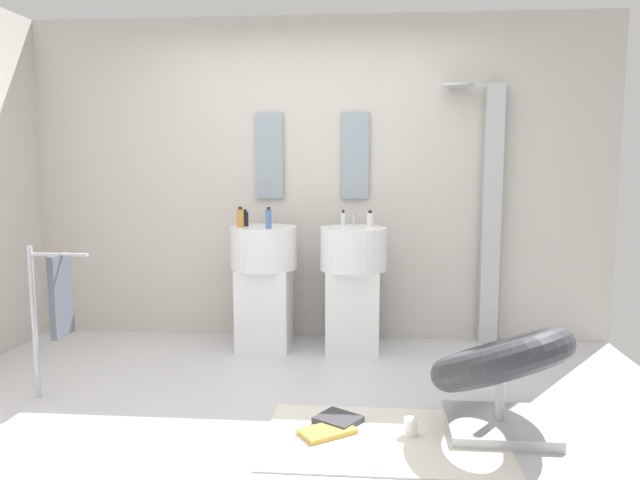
{
  "coord_description": "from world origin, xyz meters",
  "views": [
    {
      "loc": [
        0.47,
        -3.28,
        1.45
      ],
      "look_at": [
        0.15,
        0.55,
        0.95
      ],
      "focal_mm": 33.77,
      "sensor_mm": 36.0,
      "label": 1
    }
  ],
  "objects": [
    {
      "name": "ground_plane",
      "position": [
        0.0,
        0.0,
        -0.02
      ],
      "size": [
        4.8,
        3.6,
        0.04
      ],
      "primitive_type": "cube",
      "color": "silver"
    },
    {
      "name": "rear_partition",
      "position": [
        0.0,
        1.65,
        1.3
      ],
      "size": [
        4.8,
        0.1,
        2.6
      ],
      "primitive_type": "cube",
      "color": "beige",
      "rests_on": "ground_plane"
    },
    {
      "name": "pedestal_sink_left",
      "position": [
        -0.35,
        1.26,
        0.53
      ],
      "size": [
        0.51,
        0.51,
        1.06
      ],
      "color": "white",
      "rests_on": "ground_plane"
    },
    {
      "name": "pedestal_sink_right",
      "position": [
        0.35,
        1.26,
        0.53
      ],
      "size": [
        0.51,
        0.51,
        1.06
      ],
      "color": "white",
      "rests_on": "ground_plane"
    },
    {
      "name": "vanity_mirror_left",
      "position": [
        -0.35,
        1.58,
        1.5
      ],
      "size": [
        0.22,
        0.03,
        0.68
      ],
      "primitive_type": "cube",
      "color": "#8C9EA8"
    },
    {
      "name": "vanity_mirror_right",
      "position": [
        0.35,
        1.58,
        1.5
      ],
      "size": [
        0.22,
        0.03,
        0.68
      ],
      "primitive_type": "cube",
      "color": "#8C9EA8"
    },
    {
      "name": "shower_column",
      "position": [
        1.41,
        1.53,
        1.08
      ],
      "size": [
        0.49,
        0.24,
        2.05
      ],
      "color": "#B7BABF",
      "rests_on": "ground_plane"
    },
    {
      "name": "lounge_chair",
      "position": [
        1.18,
        -0.1,
        0.35
      ],
      "size": [
        1.11,
        1.1,
        0.65
      ],
      "color": "#B7BABF",
      "rests_on": "ground_plane"
    },
    {
      "name": "towel_rack",
      "position": [
        -1.41,
        0.13,
        0.63
      ],
      "size": [
        0.37,
        0.22,
        0.95
      ],
      "color": "#B7BABF",
      "rests_on": "ground_plane"
    },
    {
      "name": "area_rug",
      "position": [
        0.56,
        -0.27,
        0.01
      ],
      "size": [
        1.26,
        0.79,
        0.01
      ],
      "primitive_type": "cube",
      "color": "white",
      "rests_on": "ground_plane"
    },
    {
      "name": "magazine_ochre",
      "position": [
        0.26,
        -0.24,
        0.02
      ],
      "size": [
        0.33,
        0.3,
        0.03
      ],
      "primitive_type": "cube",
      "rotation": [
        0.0,
        0.0,
        0.61
      ],
      "color": "gold",
      "rests_on": "area_rug"
    },
    {
      "name": "magazine_charcoal",
      "position": [
        0.31,
        -0.1,
        0.03
      ],
      "size": [
        0.29,
        0.28,
        0.04
      ],
      "primitive_type": "cube",
      "rotation": [
        0.0,
        0.0,
        -0.57
      ],
      "color": "#38383D",
      "rests_on": "area_rug"
    },
    {
      "name": "coffee_mug",
      "position": [
        0.7,
        -0.22,
        0.06
      ],
      "size": [
        0.07,
        0.07,
        0.09
      ],
      "primitive_type": "cylinder",
      "color": "white",
      "rests_on": "area_rug"
    },
    {
      "name": "soap_bottle_amber",
      "position": [
        -0.51,
        1.2,
        1.03
      ],
      "size": [
        0.05,
        0.05,
        0.16
      ],
      "color": "#C68C38",
      "rests_on": "pedestal_sink_left"
    },
    {
      "name": "soap_bottle_white",
      "position": [
        0.47,
        1.32,
        1.01
      ],
      "size": [
        0.05,
        0.05,
        0.13
      ],
      "color": "white",
      "rests_on": "pedestal_sink_right"
    },
    {
      "name": "soap_bottle_blue",
      "position": [
        -0.28,
        1.14,
        1.03
      ],
      "size": [
        0.05,
        0.05,
        0.16
      ],
      "color": "#4C72B7",
      "rests_on": "pedestal_sink_left"
    },
    {
      "name": "soap_bottle_clear",
      "position": [
        0.26,
        1.39,
        1.01
      ],
      "size": [
        0.04,
        0.04,
        0.12
      ],
      "color": "silver",
      "rests_on": "pedestal_sink_right"
    },
    {
      "name": "soap_bottle_black",
      "position": [
        -0.5,
        1.3,
        1.01
      ],
      "size": [
        0.05,
        0.05,
        0.13
      ],
      "color": "black",
      "rests_on": "pedestal_sink_left"
    }
  ]
}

